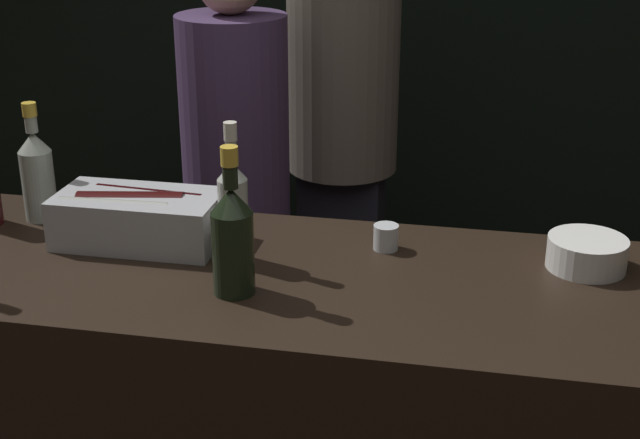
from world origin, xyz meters
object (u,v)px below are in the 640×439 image
(person_blond_tee, at_px, (236,174))
(person_in_hoodie, at_px, (343,121))
(bowl_white, at_px, (587,252))
(candle_votive, at_px, (386,237))
(ice_bin_with_bottles, at_px, (137,216))
(white_wine_bottle, at_px, (233,207))
(champagne_bottle, at_px, (232,236))
(rose_wine_bottle, at_px, (37,172))

(person_blond_tee, bearing_deg, person_in_hoodie, -115.08)
(bowl_white, height_order, person_blond_tee, person_blond_tee)
(bowl_white, bearing_deg, candle_votive, 178.04)
(ice_bin_with_bottles, xyz_separation_m, bowl_white, (1.05, 0.06, -0.03))
(ice_bin_with_bottles, height_order, person_in_hoodie, person_in_hoodie)
(person_blond_tee, bearing_deg, ice_bin_with_bottles, 110.28)
(white_wine_bottle, bearing_deg, person_blond_tee, 106.43)
(bowl_white, bearing_deg, white_wine_bottle, -171.42)
(bowl_white, distance_m, candle_votive, 0.46)
(bowl_white, distance_m, person_blond_tee, 1.29)
(ice_bin_with_bottles, xyz_separation_m, person_in_hoodie, (0.31, 1.10, -0.05))
(candle_votive, xyz_separation_m, white_wine_bottle, (-0.33, -0.14, 0.10))
(champagne_bottle, bearing_deg, person_in_hoodie, 89.88)
(candle_votive, height_order, rose_wine_bottle, rose_wine_bottle)
(white_wine_bottle, xyz_separation_m, rose_wine_bottle, (-0.56, 0.15, -0.01))
(bowl_white, bearing_deg, person_in_hoodie, 125.64)
(rose_wine_bottle, bearing_deg, ice_bin_with_bottles, -17.63)
(ice_bin_with_bottles, relative_size, person_in_hoodie, 0.21)
(rose_wine_bottle, distance_m, person_blond_tee, 0.81)
(person_in_hoodie, bearing_deg, person_blond_tee, 36.25)
(candle_votive, relative_size, rose_wine_bottle, 0.20)
(person_in_hoodie, distance_m, person_blond_tee, 0.44)
(ice_bin_with_bottles, bearing_deg, white_wine_bottle, -12.50)
(ice_bin_with_bottles, bearing_deg, rose_wine_bottle, 162.37)
(ice_bin_with_bottles, relative_size, white_wine_bottle, 1.18)
(champagne_bottle, distance_m, person_blond_tee, 1.09)
(ice_bin_with_bottles, height_order, candle_votive, ice_bin_with_bottles)
(rose_wine_bottle, height_order, person_blond_tee, person_blond_tee)
(ice_bin_with_bottles, distance_m, bowl_white, 1.05)
(champagne_bottle, relative_size, white_wine_bottle, 0.99)
(bowl_white, relative_size, champagne_bottle, 0.55)
(champagne_bottle, xyz_separation_m, white_wine_bottle, (-0.05, 0.16, 0.00))
(candle_votive, height_order, person_blond_tee, person_blond_tee)
(champagne_bottle, relative_size, person_blond_tee, 0.20)
(candle_votive, distance_m, white_wine_bottle, 0.37)
(champagne_bottle, xyz_separation_m, person_blond_tee, (-0.30, 1.02, -0.23))
(bowl_white, height_order, person_in_hoodie, person_in_hoodie)
(candle_votive, xyz_separation_m, person_in_hoodie, (-0.29, 1.02, -0.01))
(candle_votive, relative_size, champagne_bottle, 0.19)
(champagne_bottle, relative_size, rose_wine_bottle, 1.06)
(candle_votive, bearing_deg, ice_bin_with_bottles, -172.54)
(ice_bin_with_bottles, bearing_deg, champagne_bottle, -35.18)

